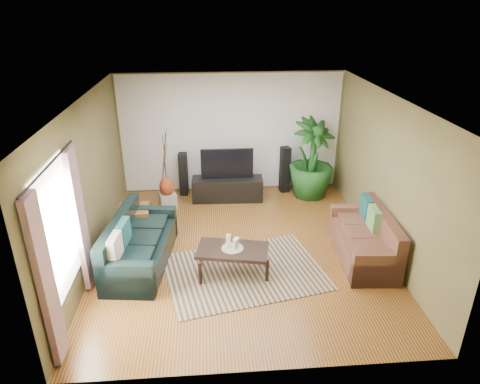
{
  "coord_description": "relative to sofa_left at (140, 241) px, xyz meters",
  "views": [
    {
      "loc": [
        -0.53,
        -6.54,
        4.11
      ],
      "look_at": [
        0.0,
        0.2,
        1.05
      ],
      "focal_mm": 32.0,
      "sensor_mm": 36.0,
      "label": 1
    }
  ],
  "objects": [
    {
      "name": "television",
      "position": [
        1.58,
        2.43,
        0.43
      ],
      "size": [
        1.14,
        0.06,
        0.67
      ],
      "primitive_type": "cube",
      "color": "black",
      "rests_on": "tv_stand"
    },
    {
      "name": "plant_pot",
      "position": [
        3.45,
        2.48,
        -0.3
      ],
      "size": [
        0.33,
        0.33,
        0.25
      ],
      "primitive_type": "cylinder",
      "color": "black",
      "rests_on": "floor"
    },
    {
      "name": "wall_right",
      "position": [
        4.21,
        0.27,
        0.92
      ],
      "size": [
        0.0,
        5.5,
        5.5
      ],
      "primitive_type": "plane",
      "rotation": [
        1.57,
        0.0,
        -1.57
      ],
      "color": "brown",
      "rests_on": "ground"
    },
    {
      "name": "pedestal",
      "position": [
        0.28,
        2.09,
        -0.26
      ],
      "size": [
        0.42,
        0.42,
        0.34
      ],
      "primitive_type": "cube",
      "rotation": [
        0.0,
        0.0,
        0.3
      ],
      "color": "#999996",
      "rests_on": "floor"
    },
    {
      "name": "wall_front",
      "position": [
        1.71,
        -2.48,
        0.93
      ],
      "size": [
        5.0,
        0.0,
        5.0
      ],
      "primitive_type": "plane",
      "rotation": [
        -1.57,
        0.0,
        0.0
      ],
      "color": "brown",
      "rests_on": "ground"
    },
    {
      "name": "speaker_right",
      "position": [
        2.92,
        2.77,
        0.11
      ],
      "size": [
        0.23,
        0.25,
        1.07
      ],
      "primitive_type": "cube",
      "rotation": [
        0.0,
        0.0,
        0.21
      ],
      "color": "black",
      "rests_on": "floor"
    },
    {
      "name": "sofa_right",
      "position": [
        3.77,
        -0.13,
        0.0
      ],
      "size": [
        0.91,
        1.83,
        0.85
      ],
      "primitive_type": "cube",
      "rotation": [
        0.0,
        0.0,
        -1.63
      ],
      "color": "brown",
      "rests_on": "floor"
    },
    {
      "name": "candle_mid",
      "position": [
        1.56,
        -0.46,
        0.14
      ],
      "size": [
        0.07,
        0.07,
        0.18
      ],
      "primitive_type": "cylinder",
      "color": "beige",
      "rests_on": "candle_tray"
    },
    {
      "name": "candle_short",
      "position": [
        1.59,
        -0.36,
        0.13
      ],
      "size": [
        0.07,
        0.07,
        0.14
      ],
      "primitive_type": "cylinder",
      "color": "white",
      "rests_on": "candle_tray"
    },
    {
      "name": "backwall_panel",
      "position": [
        1.71,
        3.01,
        0.93
      ],
      "size": [
        4.9,
        0.0,
        4.9
      ],
      "primitive_type": "plane",
      "rotation": [
        1.57,
        0.0,
        0.0
      ],
      "color": "white",
      "rests_on": "ground"
    },
    {
      "name": "side_table",
      "position": [
        -0.23,
        0.94,
        -0.13
      ],
      "size": [
        0.59,
        0.59,
        0.58
      ],
      "primitive_type": "cube",
      "rotation": [
        0.0,
        0.0,
        0.08
      ],
      "color": "brown",
      "rests_on": "floor"
    },
    {
      "name": "wall_left",
      "position": [
        -0.79,
        0.27,
        0.92
      ],
      "size": [
        0.0,
        5.5,
        5.5
      ],
      "primitive_type": "plane",
      "rotation": [
        1.57,
        0.0,
        1.57
      ],
      "color": "brown",
      "rests_on": "ground"
    },
    {
      "name": "coffee_table",
      "position": [
        1.52,
        -0.42,
        -0.19
      ],
      "size": [
        1.23,
        0.83,
        0.46
      ],
      "primitive_type": "cube",
      "rotation": [
        0.0,
        0.0,
        -0.2
      ],
      "color": "black",
      "rests_on": "floor"
    },
    {
      "name": "ceiling",
      "position": [
        1.71,
        0.27,
        2.28
      ],
      "size": [
        5.5,
        5.5,
        0.0
      ],
      "primitive_type": "plane",
      "rotation": [
        3.14,
        0.0,
        0.0
      ],
      "color": "white",
      "rests_on": "ground"
    },
    {
      "name": "sofa_left",
      "position": [
        0.0,
        0.0,
        0.0
      ],
      "size": [
        1.09,
        2.09,
        0.85
      ],
      "primitive_type": "cube",
      "rotation": [
        0.0,
        0.0,
        1.45
      ],
      "color": "black",
      "rests_on": "floor"
    },
    {
      "name": "wall_back",
      "position": [
        1.71,
        3.02,
        0.93
      ],
      "size": [
        5.0,
        0.0,
        5.0
      ],
      "primitive_type": "plane",
      "rotation": [
        1.57,
        0.0,
        0.0
      ],
      "color": "brown",
      "rests_on": "ground"
    },
    {
      "name": "curtain_far",
      "position": [
        -0.72,
        -0.58,
        0.72
      ],
      "size": [
        0.08,
        0.35,
        2.2
      ],
      "primitive_type": "cube",
      "color": "gray",
      "rests_on": "ground"
    },
    {
      "name": "floor",
      "position": [
        1.71,
        0.27,
        -0.42
      ],
      "size": [
        5.5,
        5.5,
        0.0
      ],
      "primitive_type": "plane",
      "color": "olive",
      "rests_on": "ground"
    },
    {
      "name": "tv_stand",
      "position": [
        1.58,
        2.41,
        -0.17
      ],
      "size": [
        1.57,
        0.52,
        0.52
      ],
      "primitive_type": "cube",
      "rotation": [
        0.0,
        0.0,
        -0.04
      ],
      "color": "black",
      "rests_on": "floor"
    },
    {
      "name": "speaker_left",
      "position": [
        0.6,
        2.77,
        0.07
      ],
      "size": [
        0.2,
        0.22,
        0.99
      ],
      "primitive_type": "cube",
      "rotation": [
        0.0,
        0.0,
        -0.13
      ],
      "color": "black",
      "rests_on": "floor"
    },
    {
      "name": "candle_tray",
      "position": [
        1.52,
        -0.42,
        0.05
      ],
      "size": [
        0.35,
        0.35,
        0.02
      ],
      "primitive_type": "cylinder",
      "color": "gray",
      "rests_on": "coffee_table"
    },
    {
      "name": "window_pane",
      "position": [
        -0.77,
        -1.33,
        0.97
      ],
      "size": [
        0.0,
        1.8,
        1.8
      ],
      "primitive_type": "plane",
      "rotation": [
        1.57,
        0.0,
        1.57
      ],
      "color": "white",
      "rests_on": "ground"
    },
    {
      "name": "vase",
      "position": [
        0.28,
        2.09,
        0.07
      ],
      "size": [
        0.31,
        0.31,
        0.43
      ],
      "primitive_type": "ellipsoid",
      "color": "maroon",
      "rests_on": "pedestal"
    },
    {
      "name": "candle_tall",
      "position": [
        1.46,
        -0.39,
        0.17
      ],
      "size": [
        0.07,
        0.07,
        0.23
      ],
      "primitive_type": "cylinder",
      "color": "beige",
      "rests_on": "candle_tray"
    },
    {
      "name": "area_rug",
      "position": [
        1.71,
        -0.41,
        -0.42
      ],
      "size": [
        2.84,
        2.28,
        0.01
      ],
      "primitive_type": "cube",
      "rotation": [
        0.0,
        0.0,
        0.22
      ],
      "color": "tan",
      "rests_on": "floor"
    },
    {
      "name": "curtain_rod",
      "position": [
        -0.72,
        -1.33,
        1.87
      ],
      "size": [
        0.03,
        1.9,
        0.03
      ],
      "primitive_type": "cylinder",
      "rotation": [
        1.57,
        0.0,
        0.0
      ],
      "color": "black",
      "rests_on": "ground"
    },
    {
      "name": "potted_plant",
      "position": [
        3.45,
        2.48,
        0.46
      ],
      "size": [
        1.36,
        1.36,
        1.77
      ],
      "primitive_type": "imported",
      "rotation": [
        0.0,
        0.0,
        0.53
      ],
      "color": "#194B19",
      "rests_on": "floor"
    },
    {
      "name": "curtain_near",
      "position": [
        -0.72,
        -2.08,
        0.72
      ],
      "size": [
        0.08,
        0.35,
        2.2
      ],
      "primitive_type": "cube",
      "color": "gray",
      "rests_on": "ground"
    }
  ]
}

